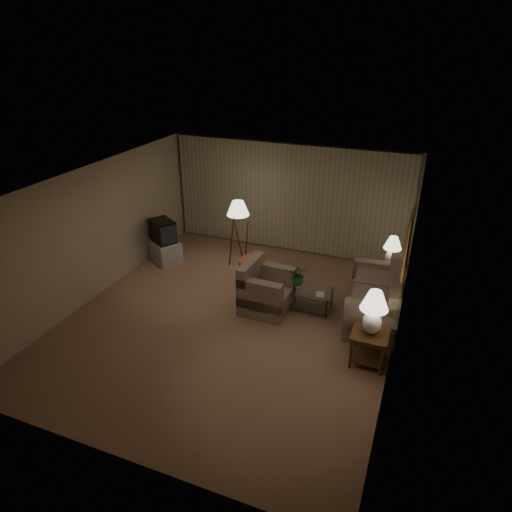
{
  "coord_description": "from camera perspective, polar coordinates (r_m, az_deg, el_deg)",
  "views": [
    {
      "loc": [
        3.16,
        -6.74,
        4.96
      ],
      "look_at": [
        0.26,
        0.6,
        1.11
      ],
      "focal_mm": 32.0,
      "sensor_mm": 36.0,
      "label": 1
    }
  ],
  "objects": [
    {
      "name": "ottoman",
      "position": [
        10.22,
        -0.3,
        -1.6
      ],
      "size": [
        0.75,
        0.75,
        0.44
      ],
      "primitive_type": "cylinder",
      "rotation": [
        0.0,
        0.0,
        -0.14
      ],
      "color": "#A66538",
      "rests_on": "ground"
    },
    {
      "name": "table_lamp_near",
      "position": [
        7.48,
        14.5,
        -6.41
      ],
      "size": [
        0.45,
        0.45,
        0.77
      ],
      "color": "white",
      "rests_on": "side_table_near"
    },
    {
      "name": "side_table_far",
      "position": [
        10.06,
        16.26,
        -2.07
      ],
      "size": [
        0.5,
        0.42,
        0.6
      ],
      "color": "#3D2210",
      "rests_on": "ground"
    },
    {
      "name": "side_table_near",
      "position": [
        7.83,
        13.98,
        -10.37
      ],
      "size": [
        0.59,
        0.59,
        0.6
      ],
      "color": "#3D2210",
      "rests_on": "ground"
    },
    {
      "name": "armchair",
      "position": [
        9.0,
        1.37,
        -4.45
      ],
      "size": [
        1.01,
        0.97,
        0.8
      ],
      "rotation": [
        0.0,
        0.0,
        1.53
      ],
      "color": "gray",
      "rests_on": "ground"
    },
    {
      "name": "room_shell",
      "position": [
        9.39,
        0.69,
        6.01
      ],
      "size": [
        6.04,
        7.02,
        2.72
      ],
      "color": "#BFB092",
      "rests_on": "ground"
    },
    {
      "name": "book",
      "position": [
        8.93,
        7.53,
        -4.75
      ],
      "size": [
        0.2,
        0.24,
        0.02
      ],
      "primitive_type": "imported",
      "rotation": [
        0.0,
        0.0,
        0.21
      ],
      "color": "olive",
      "rests_on": "coffee_table"
    },
    {
      "name": "crt_tv",
      "position": [
        11.02,
        -11.58,
        3.1
      ],
      "size": [
        1.02,
        1.01,
        0.53
      ],
      "primitive_type": "cube",
      "rotation": [
        0.0,
        0.0,
        -0.57
      ],
      "color": "black",
      "rests_on": "tv_cabinet"
    },
    {
      "name": "tv_cabinet",
      "position": [
        11.23,
        -11.35,
        0.68
      ],
      "size": [
        1.36,
        1.33,
        0.5
      ],
      "primitive_type": "cube",
      "rotation": [
        0.0,
        0.0,
        -0.57
      ],
      "color": "#B2B2B4",
      "rests_on": "ground"
    },
    {
      "name": "sofa",
      "position": [
        8.97,
        14.37,
        -5.38
      ],
      "size": [
        2.0,
        1.25,
        0.82
      ],
      "rotation": [
        0.0,
        0.0,
        -1.48
      ],
      "color": "gray",
      "rests_on": "ground"
    },
    {
      "name": "vase",
      "position": [
        9.07,
        5.27,
        -3.66
      ],
      "size": [
        0.14,
        0.14,
        0.14
      ],
      "primitive_type": "imported",
      "rotation": [
        0.0,
        0.0,
        0.05
      ],
      "color": "white",
      "rests_on": "coffee_table"
    },
    {
      "name": "table_lamp_far",
      "position": [
        9.81,
        16.67,
        0.91
      ],
      "size": [
        0.37,
        0.37,
        0.64
      ],
      "color": "white",
      "rests_on": "side_table_far"
    },
    {
      "name": "coffee_table",
      "position": [
        9.14,
        6.12,
        -4.96
      ],
      "size": [
        1.13,
        0.62,
        0.41
      ],
      "color": "silver",
      "rests_on": "ground"
    },
    {
      "name": "ground",
      "position": [
        8.94,
        -3.0,
        -7.71
      ],
      "size": [
        7.0,
        7.0,
        0.0
      ],
      "primitive_type": "plane",
      "color": "#AA7A5D",
      "rests_on": "ground"
    },
    {
      "name": "floor_lamp",
      "position": [
        10.56,
        -2.21,
        2.98
      ],
      "size": [
        0.51,
        0.51,
        1.58
      ],
      "color": "#3D2210",
      "rests_on": "ground"
    },
    {
      "name": "flowers",
      "position": [
        8.93,
        5.34,
        -2.08
      ],
      "size": [
        0.47,
        0.43,
        0.43
      ],
      "primitive_type": "imported",
      "rotation": [
        0.0,
        0.0,
        0.3
      ],
      "color": "#2F6B31",
      "rests_on": "vase"
    }
  ]
}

